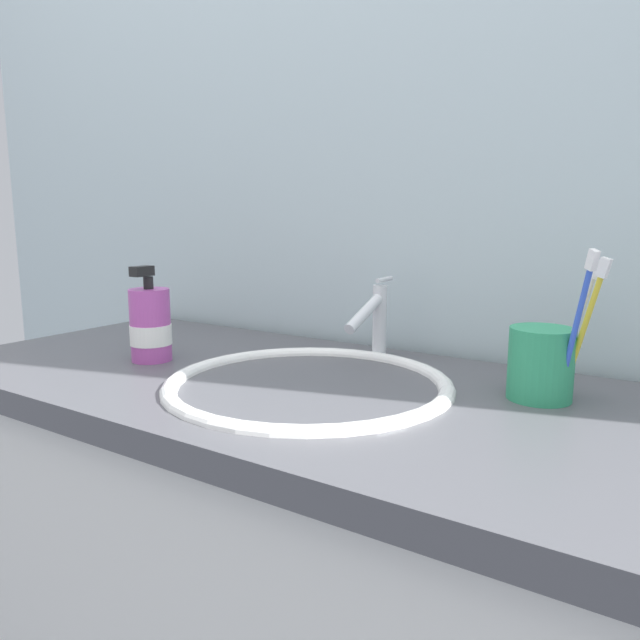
% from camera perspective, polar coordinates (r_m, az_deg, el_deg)
% --- Properties ---
extents(tiled_wall_back, '(2.42, 0.04, 2.40)m').
position_cam_1_polar(tiled_wall_back, '(1.10, 7.61, 12.52)').
color(tiled_wall_back, silver).
rests_on(tiled_wall_back, ground).
extents(sink_basin, '(0.41, 0.41, 0.12)m').
position_cam_1_polar(sink_basin, '(0.86, -1.11, -8.77)').
color(sink_basin, white).
rests_on(sink_basin, vanity_counter).
extents(faucet, '(0.02, 0.14, 0.13)m').
position_cam_1_polar(faucet, '(1.00, 5.27, 0.28)').
color(faucet, silver).
rests_on(faucet, sink_basin).
extents(toothbrush_cup, '(0.08, 0.08, 0.09)m').
position_cam_1_polar(toothbrush_cup, '(0.83, 20.27, -3.93)').
color(toothbrush_cup, '#2D9966').
rests_on(toothbrush_cup, vanity_counter).
extents(toothbrush_yellow, '(0.05, 0.02, 0.18)m').
position_cam_1_polar(toothbrush_yellow, '(0.81, 24.02, -0.09)').
color(toothbrush_yellow, yellow).
rests_on(toothbrush_yellow, toothbrush_cup).
extents(toothbrush_white, '(0.05, 0.01, 0.18)m').
position_cam_1_polar(toothbrush_white, '(0.82, 23.32, -0.08)').
color(toothbrush_white, white).
rests_on(toothbrush_white, toothbrush_cup).
extents(toothbrush_blue, '(0.05, 0.05, 0.20)m').
position_cam_1_polar(toothbrush_blue, '(0.78, 23.33, 0.07)').
color(toothbrush_blue, blue).
rests_on(toothbrush_blue, toothbrush_cup).
extents(soap_dispenser, '(0.07, 0.07, 0.16)m').
position_cam_1_polar(soap_dispenser, '(1.02, -15.85, -0.54)').
color(soap_dispenser, '#B24CA5').
rests_on(soap_dispenser, vanity_counter).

